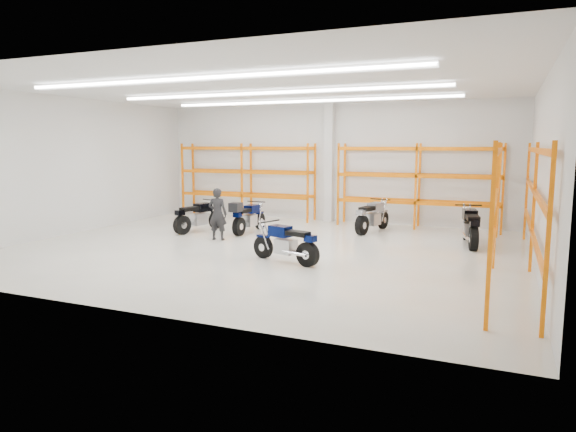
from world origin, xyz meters
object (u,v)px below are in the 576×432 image
at_px(motorcycle_back_d, 470,228).
at_px(structural_column, 329,163).
at_px(motorcycle_back_c, 371,217).
at_px(motorcycle_main, 288,244).
at_px(standing_man, 218,214).
at_px(motorcycle_back_a, 197,217).
at_px(motorcycle_back_b, 247,218).

height_order(motorcycle_back_d, structural_column, structural_column).
bearing_deg(structural_column, motorcycle_back_c, -41.06).
bearing_deg(motorcycle_main, standing_man, 147.52).
bearing_deg(motorcycle_back_d, structural_column, 150.19).
distance_m(motorcycle_back_a, standing_man, 1.77).
distance_m(motorcycle_back_a, motorcycle_back_c, 5.91).
distance_m(motorcycle_back_a, structural_column, 5.57).
relative_size(motorcycle_back_b, motorcycle_back_d, 0.92).
bearing_deg(motorcycle_back_d, motorcycle_main, -134.64).
bearing_deg(standing_man, motorcycle_back_b, -109.64).
xyz_separation_m(motorcycle_back_c, motorcycle_back_d, (3.24, -1.22, 0.03)).
distance_m(standing_man, structural_column, 5.67).
relative_size(motorcycle_back_b, structural_column, 0.48).
bearing_deg(motorcycle_back_d, motorcycle_back_a, -173.23).
bearing_deg(standing_man, motorcycle_back_a, -45.28).
distance_m(motorcycle_main, motorcycle_back_d, 5.78).
distance_m(motorcycle_back_c, structural_column, 3.33).
bearing_deg(structural_column, standing_man, -110.48).
distance_m(motorcycle_back_d, structural_column, 6.43).
bearing_deg(motorcycle_back_b, structural_column, 65.79).
bearing_deg(motorcycle_back_c, motorcycle_back_b, -154.49).
bearing_deg(motorcycle_main, motorcycle_back_c, 81.20).
distance_m(motorcycle_back_b, structural_column, 4.39).
bearing_deg(standing_man, motorcycle_main, 138.15).
relative_size(motorcycle_main, motorcycle_back_b, 0.94).
relative_size(motorcycle_back_d, structural_column, 0.52).
height_order(motorcycle_back_b, structural_column, structural_column).
distance_m(motorcycle_back_b, motorcycle_back_c, 4.21).
bearing_deg(motorcycle_main, motorcycle_back_a, 146.45).
distance_m(motorcycle_back_a, motorcycle_back_d, 8.77).
relative_size(motorcycle_back_c, motorcycle_back_d, 0.94).
height_order(motorcycle_back_d, standing_man, standing_man).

